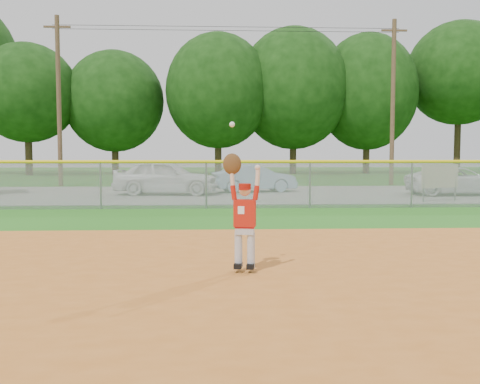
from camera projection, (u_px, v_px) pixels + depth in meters
name	position (u px, v px, depth m)	size (l,w,h in m)	color
ground	(194.00, 286.00, 7.12)	(120.00, 120.00, 0.00)	#226316
clay_infield	(178.00, 380.00, 4.13)	(24.00, 16.00, 0.04)	#B76221
parking_strip	(209.00, 194.00, 23.06)	(44.00, 10.00, 0.03)	gray
car_white_a	(166.00, 177.00, 22.39)	(1.75, 4.34, 1.48)	white
car_blue	(254.00, 178.00, 24.00)	(1.29, 3.70, 1.22)	#8EB2D4
car_white_b	(459.00, 181.00, 22.24)	(1.94, 4.21, 1.17)	white
sponsor_sign	(440.00, 177.00, 19.26)	(1.51, 0.47, 1.38)	gray
outfield_fence	(206.00, 181.00, 17.02)	(40.06, 0.10, 1.55)	gray
power_lines	(228.00, 99.00, 28.74)	(19.40, 0.24, 9.00)	#4C3823
tree_line	(223.00, 84.00, 44.38)	(62.37, 13.00, 14.43)	#422D1C
ballplayer	(243.00, 211.00, 7.75)	(0.56, 0.28, 2.12)	silver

